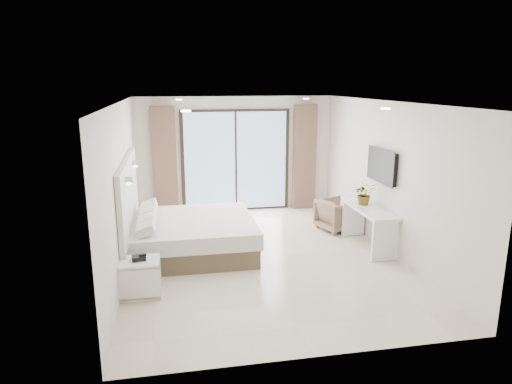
{
  "coord_description": "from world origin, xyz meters",
  "views": [
    {
      "loc": [
        -1.5,
        -7.46,
        3.03
      ],
      "look_at": [
        -0.02,
        0.4,
        1.09
      ],
      "focal_mm": 32.0,
      "sensor_mm": 36.0,
      "label": 1
    }
  ],
  "objects_px": {
    "console_desk": "(368,219)",
    "nightstand": "(140,278)",
    "bed": "(191,235)",
    "armchair": "(337,213)"
  },
  "relations": [
    {
      "from": "console_desk",
      "to": "nightstand",
      "type": "bearing_deg",
      "value": -163.17
    },
    {
      "from": "bed",
      "to": "console_desk",
      "type": "height_order",
      "value": "console_desk"
    },
    {
      "from": "bed",
      "to": "nightstand",
      "type": "xyz_separation_m",
      "value": [
        -0.82,
        -1.58,
        -0.06
      ]
    },
    {
      "from": "bed",
      "to": "armchair",
      "type": "height_order",
      "value": "bed"
    },
    {
      "from": "bed",
      "to": "armchair",
      "type": "distance_m",
      "value": 3.14
    },
    {
      "from": "bed",
      "to": "console_desk",
      "type": "relative_size",
      "value": 1.45
    },
    {
      "from": "bed",
      "to": "nightstand",
      "type": "distance_m",
      "value": 1.78
    },
    {
      "from": "nightstand",
      "to": "armchair",
      "type": "height_order",
      "value": "armchair"
    },
    {
      "from": "bed",
      "to": "nightstand",
      "type": "bearing_deg",
      "value": -117.41
    },
    {
      "from": "console_desk",
      "to": "armchair",
      "type": "height_order",
      "value": "console_desk"
    }
  ]
}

